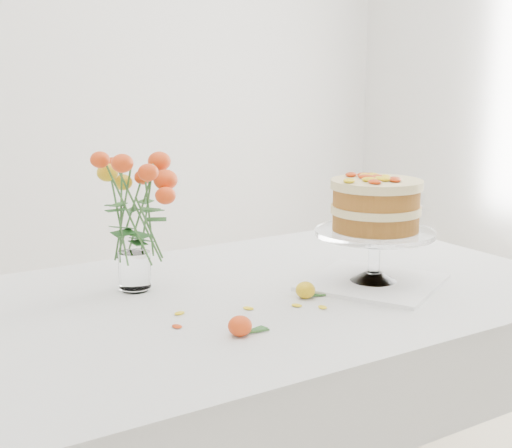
# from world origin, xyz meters

# --- Properties ---
(table) EXTENTS (1.43, 0.93, 0.76)m
(table) POSITION_xyz_m (0.00, 0.00, 0.67)
(table) COLOR tan
(table) RESTS_ON ground
(napkin) EXTENTS (0.40, 0.40, 0.01)m
(napkin) POSITION_xyz_m (0.23, -0.10, 0.76)
(napkin) COLOR white
(napkin) RESTS_ON table
(cake_stand) EXTENTS (0.29, 0.29, 0.26)m
(cake_stand) POSITION_xyz_m (0.23, -0.10, 0.94)
(cake_stand) COLOR white
(cake_stand) RESTS_ON napkin
(rose_vase) EXTENTS (0.29, 0.29, 0.37)m
(rose_vase) POSITION_xyz_m (-0.27, 0.16, 0.98)
(rose_vase) COLOR white
(rose_vase) RESTS_ON table
(loose_rose_near) EXTENTS (0.08, 0.05, 0.04)m
(loose_rose_near) POSITION_xyz_m (0.03, -0.10, 0.77)
(loose_rose_near) COLOR yellow
(loose_rose_near) RESTS_ON table
(loose_rose_far) EXTENTS (0.09, 0.05, 0.04)m
(loose_rose_far) POSITION_xyz_m (-0.22, -0.23, 0.78)
(loose_rose_far) COLOR red
(loose_rose_far) RESTS_ON table
(stray_petal_a) EXTENTS (0.03, 0.02, 0.00)m
(stray_petal_a) POSITION_xyz_m (-0.12, -0.10, 0.76)
(stray_petal_a) COLOR yellow
(stray_petal_a) RESTS_ON table
(stray_petal_b) EXTENTS (0.03, 0.02, 0.00)m
(stray_petal_b) POSITION_xyz_m (-0.02, -0.14, 0.76)
(stray_petal_b) COLOR yellow
(stray_petal_b) RESTS_ON table
(stray_petal_c) EXTENTS (0.03, 0.02, 0.00)m
(stray_petal_c) POSITION_xyz_m (0.02, -0.18, 0.76)
(stray_petal_c) COLOR yellow
(stray_petal_c) RESTS_ON table
(stray_petal_d) EXTENTS (0.03, 0.02, 0.00)m
(stray_petal_d) POSITION_xyz_m (-0.26, -0.05, 0.76)
(stray_petal_d) COLOR yellow
(stray_petal_d) RESTS_ON table
(stray_petal_e) EXTENTS (0.03, 0.02, 0.00)m
(stray_petal_e) POSITION_xyz_m (-0.30, -0.12, 0.76)
(stray_petal_e) COLOR yellow
(stray_petal_e) RESTS_ON table
(stray_petal_f) EXTENTS (0.03, 0.02, 0.00)m
(stray_petal_f) POSITION_xyz_m (0.30, -0.08, 0.76)
(stray_petal_f) COLOR yellow
(stray_petal_f) RESTS_ON table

